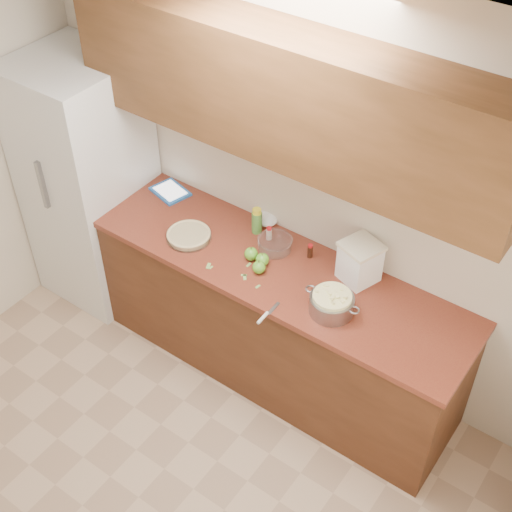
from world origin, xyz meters
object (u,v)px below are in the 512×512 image
Objects in this scene: flour_canister at (360,261)px; tablet at (170,191)px; colander at (332,303)px; pie at (189,235)px.

tablet is at bearing -179.71° from flour_canister.
tablet is at bearing 167.75° from colander.
pie is 1.07× the size of flour_canister.
tablet is (-1.42, -0.01, -0.12)m from flour_canister.
pie is at bearing 178.83° from colander.
flour_canister is 1.43m from tablet.
flour_canister reaches higher than colander.
pie reaches higher than tablet.
colander is at bearing -87.96° from flour_canister.
pie is 0.84× the size of colander.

